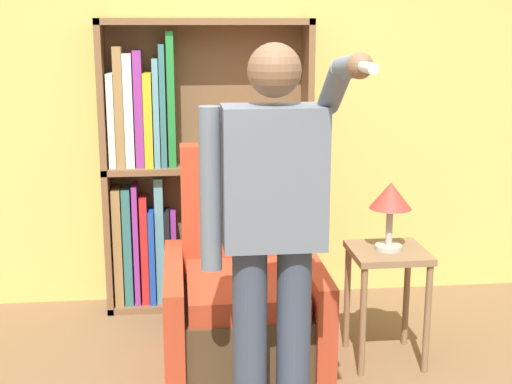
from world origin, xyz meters
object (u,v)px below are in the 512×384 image
person_standing (272,225)px  table_lamp (391,200)px  bookcase (179,172)px  side_table (387,272)px  armchair (242,301)px

person_standing → table_lamp: (0.74, 0.75, -0.10)m
bookcase → side_table: (1.12, -0.94, -0.39)m
armchair → person_standing: (0.05, -0.82, 0.66)m
armchair → bookcase: bearing=110.6°
person_standing → bookcase: bearing=102.8°
person_standing → side_table: bearing=45.5°
armchair → side_table: 0.81m
person_standing → side_table: 1.17m
person_standing → side_table: size_ratio=2.74×
armchair → side_table: armchair is taller
side_table → bookcase: bearing=140.0°
armchair → table_lamp: size_ratio=3.16×
person_standing → side_table: person_standing is taller
armchair → side_table: size_ratio=1.82×
armchair → person_standing: bearing=-86.2°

